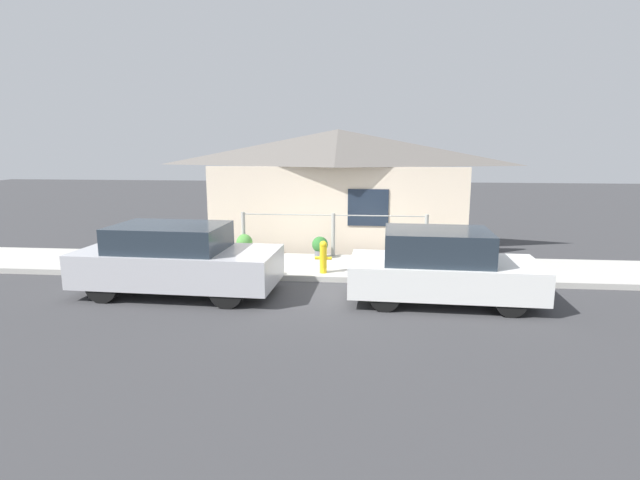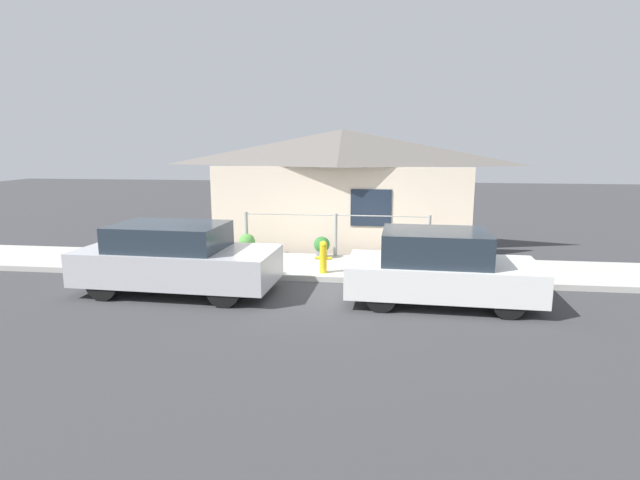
{
  "view_description": "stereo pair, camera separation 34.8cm",
  "coord_description": "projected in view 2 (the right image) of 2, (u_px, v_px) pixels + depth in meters",
  "views": [
    {
      "loc": [
        0.91,
        -10.69,
        3.04
      ],
      "look_at": [
        -0.17,
        0.3,
        0.9
      ],
      "focal_mm": 28.0,
      "sensor_mm": 36.0,
      "label": 1
    },
    {
      "loc": [
        1.26,
        -10.65,
        3.04
      ],
      "look_at": [
        -0.17,
        0.3,
        0.9
      ],
      "focal_mm": 28.0,
      "sensor_mm": 36.0,
      "label": 2
    }
  ],
  "objects": [
    {
      "name": "car_right",
      "position": [
        439.0,
        268.0,
        9.57
      ],
      "size": [
        3.66,
        1.81,
        1.41
      ],
      "rotation": [
        0.0,
        0.0,
        -0.04
      ],
      "color": "white",
      "rests_on": "ground_plane"
    },
    {
      "name": "ground_plane",
      "position": [
        326.0,
        282.0,
        11.1
      ],
      "size": [
        60.0,
        60.0,
        0.0
      ],
      "primitive_type": "plane",
      "color": "#38383A"
    },
    {
      "name": "fence",
      "position": [
        335.0,
        232.0,
        13.04
      ],
      "size": [
        4.9,
        0.1,
        1.13
      ],
      "color": "#999993",
      "rests_on": "sidewalk"
    },
    {
      "name": "potted_plant_corner",
      "position": [
        431.0,
        252.0,
        11.94
      ],
      "size": [
        0.46,
        0.46,
        0.61
      ],
      "color": "slate",
      "rests_on": "sidewalk"
    },
    {
      "name": "fire_hydrant",
      "position": [
        323.0,
        256.0,
        11.34
      ],
      "size": [
        0.38,
        0.17,
        0.75
      ],
      "color": "yellow",
      "rests_on": "sidewalk"
    },
    {
      "name": "potted_plant_by_fence",
      "position": [
        247.0,
        243.0,
        13.24
      ],
      "size": [
        0.42,
        0.42,
        0.56
      ],
      "color": "slate",
      "rests_on": "sidewalk"
    },
    {
      "name": "car_left",
      "position": [
        176.0,
        258.0,
        10.24
      ],
      "size": [
        4.08,
        1.88,
        1.43
      ],
      "rotation": [
        0.0,
        0.0,
        -0.04
      ],
      "color": "#B7B7BC",
      "rests_on": "ground_plane"
    },
    {
      "name": "sidewalk",
      "position": [
        331.0,
        267.0,
        12.2
      ],
      "size": [
        24.0,
        2.29,
        0.13
      ],
      "color": "#B2AFA8",
      "rests_on": "ground_plane"
    },
    {
      "name": "potted_plant_near_hydrant",
      "position": [
        322.0,
        246.0,
        12.86
      ],
      "size": [
        0.41,
        0.41,
        0.56
      ],
      "color": "slate",
      "rests_on": "sidewalk"
    },
    {
      "name": "house",
      "position": [
        342.0,
        154.0,
        14.27
      ],
      "size": [
        7.57,
        2.23,
        3.44
      ],
      "color": "beige",
      "rests_on": "ground_plane"
    }
  ]
}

